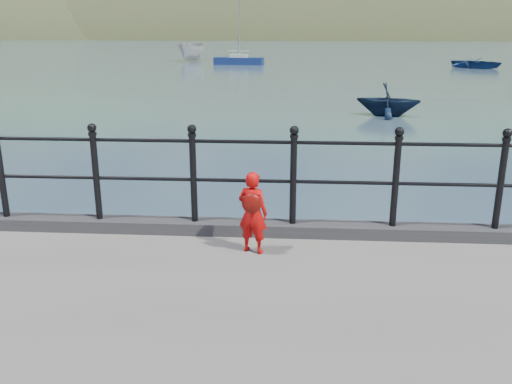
# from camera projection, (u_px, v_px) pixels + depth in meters

# --- Properties ---
(ground) EXTENTS (600.00, 600.00, 0.00)m
(ground) POSITION_uv_depth(u_px,v_px,m) (245.00, 300.00, 7.11)
(ground) COLOR #2D4251
(ground) RESTS_ON ground
(kerb) EXTENTS (60.00, 0.30, 0.15)m
(kerb) POSITION_uv_depth(u_px,v_px,m) (243.00, 227.00, 6.65)
(kerb) COLOR #28282B
(kerb) RESTS_ON quay
(railing) EXTENTS (18.11, 0.11, 1.20)m
(railing) POSITION_uv_depth(u_px,v_px,m) (243.00, 168.00, 6.44)
(railing) COLOR black
(railing) RESTS_ON kerb
(far_shore) EXTENTS (830.00, 200.00, 156.00)m
(far_shore) POSITION_uv_depth(u_px,v_px,m) (380.00, 90.00, 239.62)
(far_shore) COLOR #333A21
(far_shore) RESTS_ON ground
(child) EXTENTS (0.40, 0.35, 0.94)m
(child) POSITION_uv_depth(u_px,v_px,m) (253.00, 212.00, 5.98)
(child) COLOR red
(child) RESTS_ON quay
(launch_blue) EXTENTS (5.50, 5.55, 0.94)m
(launch_blue) POSITION_uv_depth(u_px,v_px,m) (477.00, 63.00, 48.23)
(launch_blue) COLOR navy
(launch_blue) RESTS_ON ground
(launch_white) EXTENTS (2.99, 5.49, 2.01)m
(launch_white) POSITION_uv_depth(u_px,v_px,m) (192.00, 52.00, 58.48)
(launch_white) COLOR beige
(launch_white) RESTS_ON ground
(launch_navy) EXTENTS (2.99, 2.74, 1.33)m
(launch_navy) POSITION_uv_depth(u_px,v_px,m) (388.00, 100.00, 21.85)
(launch_navy) COLOR #0E1B33
(launch_navy) RESTS_ON ground
(sailboat_port) EXTENTS (4.93, 2.17, 7.10)m
(sailboat_port) POSITION_uv_depth(u_px,v_px,m) (239.00, 61.00, 52.86)
(sailboat_port) COLOR navy
(sailboat_port) RESTS_ON ground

